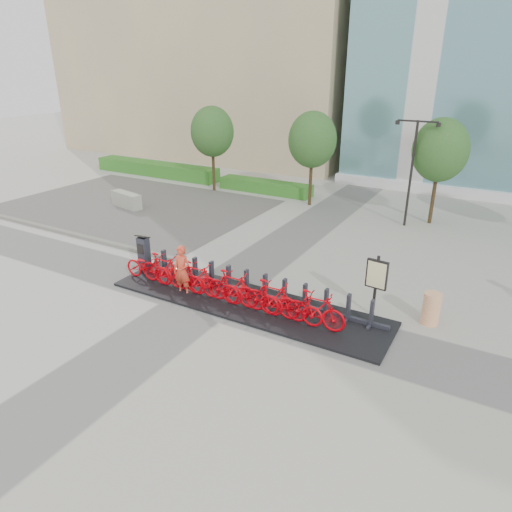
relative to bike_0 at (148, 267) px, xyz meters
The scene contains 26 objects.
ground 2.67m from the bike_0, ahead, with size 120.00×120.00×0.00m, color #9C9A8B.
gravel_patch 10.24m from the bike_0, 136.39° to the left, with size 14.00×14.00×0.00m, color #4D4B49.
curb 7.67m from the bike_0, 165.24° to the left, with size 14.00×0.25×0.15m, color slate.
hedge_a 17.71m from the bike_0, 130.07° to the left, with size 10.00×1.40×0.90m, color #2A721A.
hedge_b 13.47m from the bike_0, 100.27° to the left, with size 6.00×1.20×0.70m, color #2A721A.
tree_0 13.54m from the bike_0, 114.14° to the left, with size 2.60×2.60×5.10m.
tree_1 12.47m from the bike_0, 84.78° to the left, with size 2.60×2.60×5.10m.
tree_2 14.56m from the bike_0, 57.76° to the left, with size 2.60×2.60×5.10m.
streetlamp 13.12m from the bike_0, 59.15° to the left, with size 2.00×0.20×5.00m.
dock_pad 3.95m from the bike_0, ahead, with size 9.60×2.40×0.08m, color black.
dock_rail_posts 4.05m from the bike_0, 11.77° to the left, with size 8.02×0.50×0.85m, color #282A33, non-canonical shape.
bike_0 is the anchor object (origin of this frame).
bike_1 0.72m from the bike_0, ahead, with size 0.54×1.90×1.14m, color #C60009.
bike_2 1.44m from the bike_0, ahead, with size 0.68×1.96×1.03m, color #C60009.
bike_3 2.16m from the bike_0, ahead, with size 0.54×1.90×1.14m, color #C60009.
bike_4 2.88m from the bike_0, ahead, with size 0.68×1.96×1.03m, color #C60009.
bike_5 3.60m from the bike_0, ahead, with size 0.54×1.90×1.14m, color #C60009.
bike_6 4.32m from the bike_0, ahead, with size 0.68×1.96×1.03m, color #C60009.
bike_7 5.04m from the bike_0, ahead, with size 0.54×1.90×1.14m, color #C60009.
bike_8 5.76m from the bike_0, ahead, with size 0.68×1.96×1.03m, color #C60009.
bike_9 6.48m from the bike_0, ahead, with size 0.54×1.90×1.14m, color #C60009.
kiosk 0.89m from the bike_0, 139.68° to the left, with size 0.47×0.40×1.46m.
worker_red 1.73m from the bike_0, ahead, with size 0.64×0.42×1.77m, color #E1452A.
construction_barrel 9.63m from the bike_0, 12.18° to the left, with size 0.53×0.53×1.01m, color #F66801.
jersey_barrier 10.01m from the bike_0, 138.68° to the left, with size 2.12×0.58×0.82m, color #A7A799.
map_sign 7.97m from the bike_0, 11.74° to the left, with size 0.67×0.18×2.04m.
Camera 1 is at (8.17, -11.11, 7.29)m, focal length 32.00 mm.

